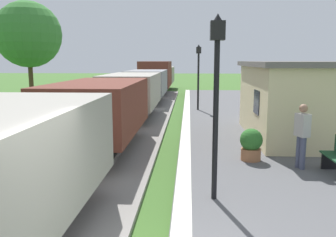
{
  "coord_description": "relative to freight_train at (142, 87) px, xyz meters",
  "views": [
    {
      "loc": [
        0.5,
        -3.92,
        3.07
      ],
      "look_at": [
        -0.15,
        7.08,
        1.25
      ],
      "focal_mm": 37.7,
      "sensor_mm": 36.0,
      "label": 1
    }
  ],
  "objects": [
    {
      "name": "potted_planter",
      "position": [
        4.69,
        -11.74,
        -0.73
      ],
      "size": [
        0.64,
        0.64,
        0.92
      ],
      "color": "#9E6642",
      "rests_on": "platform_slab"
    },
    {
      "name": "station_hut",
      "position": [
        6.8,
        -8.55,
        0.2
      ],
      "size": [
        3.5,
        5.8,
        2.78
      ],
      "color": "beige",
      "rests_on": "platform_slab"
    },
    {
      "name": "freight_train",
      "position": [
        0.0,
        0.0,
        0.0
      ],
      "size": [
        2.5,
        39.2,
        2.72
      ],
      "color": "gray",
      "rests_on": "rail_near"
    },
    {
      "name": "lamp_post_near",
      "position": [
        3.44,
        -14.65,
        1.35
      ],
      "size": [
        0.28,
        0.28,
        3.7
      ],
      "color": "black",
      "rests_on": "platform_slab"
    },
    {
      "name": "person_waiting",
      "position": [
        5.86,
        -12.43,
        -0.27
      ],
      "size": [
        0.35,
        0.44,
        1.71
      ],
      "rotation": [
        0.0,
        0.0,
        3.48
      ],
      "color": "#474C66",
      "rests_on": "platform_slab"
    },
    {
      "name": "lamp_post_far",
      "position": [
        3.44,
        -1.39,
        1.35
      ],
      "size": [
        0.28,
        0.28,
        3.7
      ],
      "color": "black",
      "rests_on": "platform_slab"
    },
    {
      "name": "tree_field_left",
      "position": [
        -7.02,
        0.13,
        3.18
      ],
      "size": [
        4.05,
        4.05,
        6.67
      ],
      "color": "#4C3823",
      "rests_on": "ground"
    }
  ]
}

